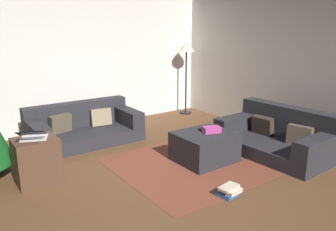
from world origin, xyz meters
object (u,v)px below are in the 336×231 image
at_px(gift_box, 212,129).
at_px(laptop, 33,136).
at_px(couch_right, 278,137).
at_px(couch_left, 83,127).
at_px(book_stack, 229,191).
at_px(tv_remote, 203,130).
at_px(corner_lamp, 186,52).
at_px(ottoman, 205,147).
at_px(side_table, 37,161).

height_order(gift_box, laptop, laptop).
distance_m(couch_right, laptop, 3.57).
xyz_separation_m(couch_left, couch_right, (2.28, -2.32, 0.02)).
xyz_separation_m(couch_right, book_stack, (-1.62, -0.53, -0.20)).
bearing_deg(gift_box, couch_right, -21.55).
distance_m(tv_remote, book_stack, 1.25).
bearing_deg(corner_lamp, couch_right, -98.02).
bearing_deg(ottoman, couch_left, 121.07).
bearing_deg(corner_lamp, laptop, -155.50).
xyz_separation_m(gift_box, side_table, (-2.31, 0.74, -0.18)).
distance_m(couch_right, side_table, 3.54).
relative_size(ottoman, gift_box, 3.25).
xyz_separation_m(couch_left, book_stack, (0.66, -2.85, -0.19)).
relative_size(ottoman, corner_lamp, 0.50).
relative_size(couch_left, book_stack, 5.82).
distance_m(couch_left, ottoman, 2.20).
xyz_separation_m(book_stack, corner_lamp, (2.01, 3.34, 1.34)).
xyz_separation_m(couch_left, gift_box, (1.24, -1.91, 0.22)).
distance_m(side_table, corner_lamp, 4.25).
bearing_deg(corner_lamp, ottoman, -122.99).
relative_size(couch_right, tv_remote, 10.65).
relative_size(side_table, book_stack, 1.87).
xyz_separation_m(tv_remote, laptop, (-2.28, 0.55, 0.20)).
relative_size(couch_left, tv_remote, 11.45).
height_order(laptop, book_stack, laptop).
relative_size(couch_left, ottoman, 2.23).
height_order(couch_left, couch_right, couch_right).
height_order(side_table, laptop, laptop).
height_order(couch_right, corner_lamp, corner_lamp).
bearing_deg(tv_remote, couch_right, -23.47).
distance_m(couch_left, gift_box, 2.29).
height_order(couch_right, gift_box, couch_right).
height_order(couch_right, tv_remote, couch_right).
bearing_deg(book_stack, ottoman, 64.02).
height_order(couch_right, laptop, laptop).
bearing_deg(side_table, couch_right, -18.88).
relative_size(ottoman, book_stack, 2.62).
distance_m(couch_left, side_table, 1.59).
xyz_separation_m(ottoman, side_table, (-2.21, 0.71, 0.08)).
distance_m(laptop, book_stack, 2.46).
xyz_separation_m(couch_left, laptop, (-1.10, -1.23, 0.39)).
relative_size(laptop, corner_lamp, 0.28).
bearing_deg(corner_lamp, tv_remote, -123.28).
bearing_deg(tv_remote, gift_box, -63.92).
bearing_deg(laptop, book_stack, -42.74).
height_order(ottoman, gift_box, gift_box).
xyz_separation_m(gift_box, book_stack, (-0.58, -0.94, -0.41)).
bearing_deg(side_table, laptop, -112.99).
height_order(couch_right, side_table, couch_right).
xyz_separation_m(tv_remote, side_table, (-2.26, 0.61, -0.15)).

